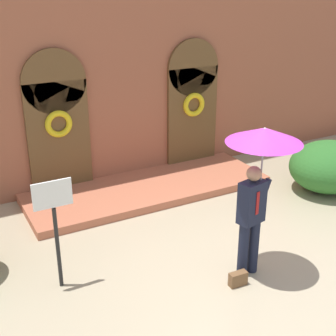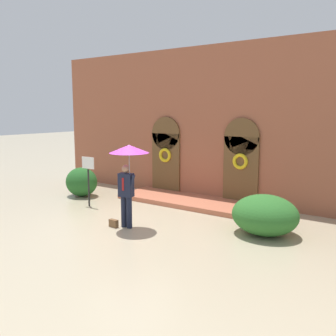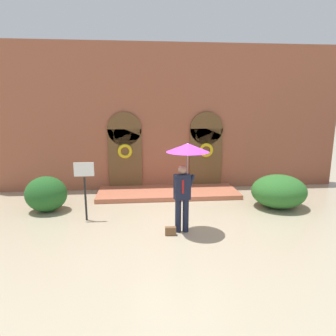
# 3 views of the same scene
# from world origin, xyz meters

# --- Properties ---
(ground_plane) EXTENTS (80.00, 80.00, 0.00)m
(ground_plane) POSITION_xyz_m (0.00, 0.00, 0.00)
(ground_plane) COLOR tan
(building_facade) EXTENTS (14.00, 2.30, 5.60)m
(building_facade) POSITION_xyz_m (-0.00, 4.15, 2.68)
(building_facade) COLOR #9E563D
(building_facade) RESTS_ON ground
(person_with_umbrella) EXTENTS (1.10, 1.10, 2.36)m
(person_with_umbrella) POSITION_xyz_m (0.15, -0.34, 1.91)
(person_with_umbrella) COLOR #191E33
(person_with_umbrella) RESTS_ON ground
(handbag) EXTENTS (0.29, 0.13, 0.22)m
(handbag) POSITION_xyz_m (-0.27, -0.54, 0.11)
(handbag) COLOR brown
(handbag) RESTS_ON ground
(sign_post) EXTENTS (0.56, 0.06, 1.72)m
(sign_post) POSITION_xyz_m (-2.60, 0.71, 1.16)
(sign_post) COLOR black
(sign_post) RESTS_ON ground
(shrub_left) EXTENTS (1.28, 1.12, 1.12)m
(shrub_left) POSITION_xyz_m (-3.98, 1.62, 0.56)
(shrub_left) COLOR #235B23
(shrub_left) RESTS_ON ground
(shrub_right) EXTENTS (1.78, 1.61, 1.08)m
(shrub_right) POSITION_xyz_m (3.49, 1.32, 0.54)
(shrub_right) COLOR #2D6B28
(shrub_right) RESTS_ON ground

